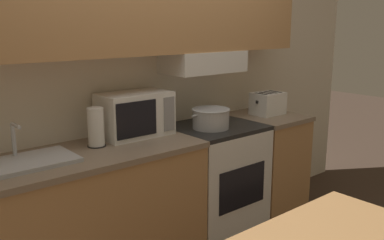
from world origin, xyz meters
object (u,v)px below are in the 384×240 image
at_px(microwave, 135,114).
at_px(sink_basin, 23,162).
at_px(cooking_pot, 211,118).
at_px(paper_towel_roll, 96,127).
at_px(stove_range, 214,183).
at_px(toaster, 268,103).

relative_size(microwave, sink_basin, 0.87).
relative_size(cooking_pot, paper_towel_roll, 1.45).
relative_size(sink_basin, paper_towel_roll, 2.26).
height_order(stove_range, toaster, toaster).
distance_m(stove_range, sink_basin, 1.51).
bearing_deg(paper_towel_roll, cooking_pot, -7.57).
bearing_deg(stove_range, toaster, 1.07).
height_order(sink_basin, paper_towel_roll, paper_towel_roll).
bearing_deg(microwave, sink_basin, -170.40).
bearing_deg(sink_basin, cooking_pot, -1.83).
distance_m(cooking_pot, sink_basin, 1.35).
height_order(cooking_pot, paper_towel_roll, paper_towel_roll).
height_order(toaster, paper_towel_roll, paper_towel_roll).
relative_size(stove_range, cooking_pot, 2.57).
height_order(cooking_pot, microwave, microwave).
bearing_deg(cooking_pot, toaster, 4.55).
bearing_deg(cooking_pot, microwave, 161.44).
bearing_deg(sink_basin, microwave, 9.60).
bearing_deg(microwave, cooking_pot, -18.56).
bearing_deg(stove_range, sink_basin, -179.95).
bearing_deg(microwave, toaster, -5.72).
bearing_deg(cooking_pot, sink_basin, 178.17).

